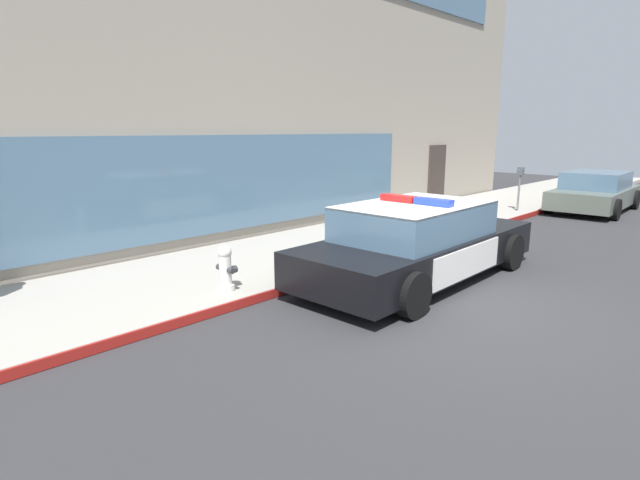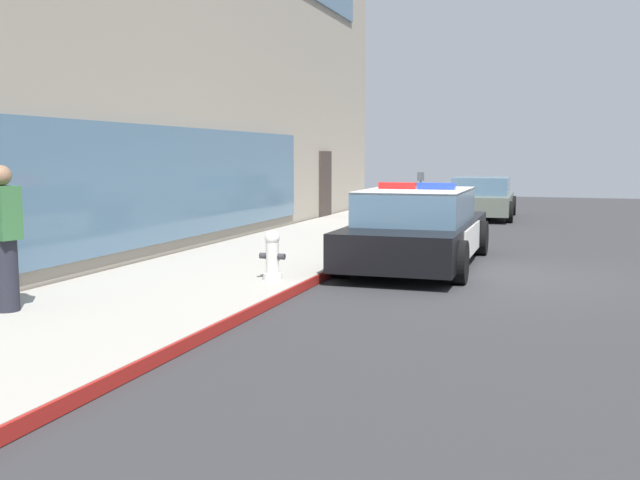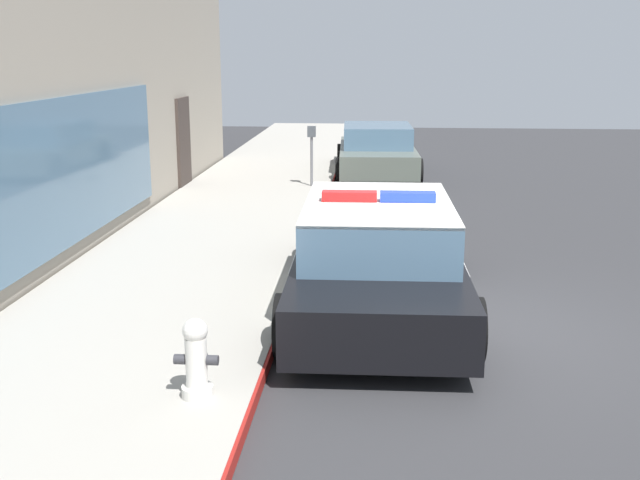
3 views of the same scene
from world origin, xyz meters
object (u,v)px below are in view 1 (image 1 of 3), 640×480
Objects in this scene: parking_meter at (520,181)px; car_down_street at (595,192)px; fire_hydrant at (226,269)px; police_cruiser at (418,242)px.

car_down_street is at bearing -29.94° from parking_meter.
fire_hydrant is 13.52m from car_down_street.
parking_meter reaches higher than fire_hydrant.
police_cruiser reaches higher than car_down_street.
car_down_street reaches higher than fire_hydrant.
fire_hydrant is 0.17× the size of car_down_street.
police_cruiser is 10.44m from car_down_street.
police_cruiser reaches higher than parking_meter.
parking_meter is (10.91, -0.06, 0.58)m from fire_hydrant.
fire_hydrant is 0.54× the size of parking_meter.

